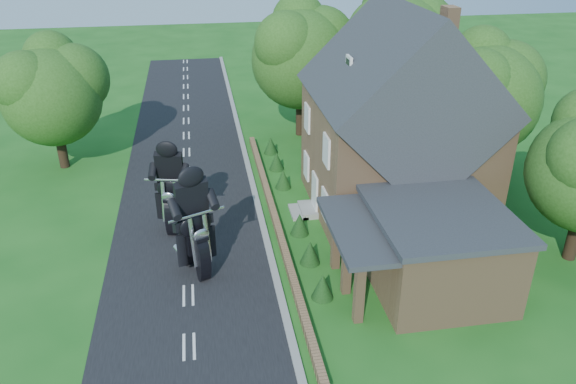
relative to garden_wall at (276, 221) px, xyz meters
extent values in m
plane|color=#195618|center=(-4.30, -5.00, -0.20)|extent=(120.00, 120.00, 0.00)
cube|color=black|center=(-4.30, -5.00, -0.19)|extent=(7.00, 80.00, 0.02)
cube|color=gray|center=(-0.65, -5.00, -0.14)|extent=(0.30, 80.00, 0.12)
cube|color=#926D4A|center=(0.00, 0.00, 0.00)|extent=(0.30, 22.00, 0.40)
cube|color=#926D4A|center=(6.20, 1.00, 2.80)|extent=(8.00, 8.00, 6.00)
cube|color=#292B30|center=(6.20, 1.00, 5.80)|extent=(8.48, 8.64, 8.48)
cube|color=#926D4A|center=(8.20, 1.00, 9.00)|extent=(0.60, 0.90, 1.60)
cube|color=white|center=(3.60, 1.00, 7.30)|extent=(0.12, 0.80, 0.90)
cube|color=black|center=(3.54, 1.00, 7.30)|extent=(0.04, 0.55, 0.65)
cube|color=white|center=(2.14, 1.00, 0.85)|extent=(0.10, 1.10, 2.10)
cube|color=gray|center=(1.80, 1.00, -0.05)|extent=(0.80, 1.60, 0.30)
cube|color=gray|center=(1.30, 1.00, -0.12)|extent=(0.80, 1.60, 0.15)
cube|color=white|center=(2.14, -1.20, 1.40)|extent=(0.10, 1.10, 1.40)
cube|color=black|center=(2.12, -1.20, 1.40)|extent=(0.04, 0.92, 1.22)
cube|color=white|center=(2.14, 3.20, 1.40)|extent=(0.10, 1.10, 1.40)
cube|color=black|center=(2.12, 3.20, 1.40)|extent=(0.04, 0.92, 1.22)
cube|color=white|center=(2.14, -1.20, 4.10)|extent=(0.10, 1.10, 1.40)
cube|color=black|center=(2.12, -1.20, 4.10)|extent=(0.04, 0.92, 1.22)
cube|color=white|center=(2.14, 3.20, 4.10)|extent=(0.10, 1.10, 1.40)
cube|color=black|center=(2.12, 3.20, 4.10)|extent=(0.04, 0.92, 1.22)
cube|color=#926D4A|center=(5.70, -5.80, 1.40)|extent=(5.00, 5.60, 3.20)
cube|color=#292B30|center=(5.70, -5.80, 3.12)|extent=(5.30, 5.94, 0.24)
cube|color=#292B30|center=(2.60, -5.80, 2.75)|extent=(2.60, 5.32, 0.22)
cube|color=#926D4A|center=(2.00, -7.60, 1.20)|extent=(0.35, 0.35, 2.80)
cube|color=#926D4A|center=(2.00, -5.80, 1.20)|extent=(0.35, 0.35, 2.80)
cube|color=#926D4A|center=(2.00, -4.00, 1.20)|extent=(0.35, 0.35, 2.80)
cylinder|color=black|center=(12.20, 3.50, 1.30)|extent=(0.56, 0.56, 3.00)
sphere|color=#224B15|center=(12.20, 3.50, 4.45)|extent=(6.00, 6.00, 6.00)
sphere|color=#224B15|center=(13.55, 4.10, 5.35)|extent=(4.32, 4.32, 4.32)
sphere|color=#224B15|center=(11.15, 2.60, 5.65)|extent=(3.72, 3.72, 3.72)
sphere|color=#224B15|center=(12.30, 4.70, 6.55)|extent=(3.30, 3.30, 3.30)
cylinder|color=black|center=(9.70, 11.00, 1.60)|extent=(0.56, 0.56, 3.60)
sphere|color=#224B15|center=(9.70, 11.00, 5.38)|extent=(7.20, 7.20, 7.20)
sphere|color=#224B15|center=(11.32, 11.72, 6.46)|extent=(5.18, 5.18, 5.18)
sphere|color=#224B15|center=(8.44, 9.92, 6.82)|extent=(4.46, 4.46, 4.46)
sphere|color=#224B15|center=(9.80, 12.44, 7.90)|extent=(3.96, 3.96, 3.96)
cylinder|color=black|center=(3.70, 12.00, 1.50)|extent=(0.56, 0.56, 3.40)
sphere|color=#224B15|center=(3.70, 12.00, 4.96)|extent=(6.40, 6.40, 6.40)
sphere|color=#224B15|center=(5.14, 12.64, 5.92)|extent=(4.61, 4.61, 4.61)
sphere|color=#224B15|center=(2.58, 11.04, 6.24)|extent=(3.97, 3.97, 3.97)
sphere|color=#224B15|center=(3.80, 13.28, 7.20)|extent=(3.52, 3.52, 3.52)
cylinder|color=black|center=(-11.30, 9.00, 1.20)|extent=(0.56, 0.56, 2.80)
sphere|color=#224B15|center=(-11.30, 9.00, 4.14)|extent=(5.60, 5.60, 5.60)
sphere|color=#224B15|center=(-10.04, 9.56, 4.98)|extent=(4.03, 4.03, 4.03)
sphere|color=#224B15|center=(-12.28, 8.16, 5.26)|extent=(3.47, 3.47, 3.47)
sphere|color=#224B15|center=(-11.20, 10.12, 6.10)|extent=(3.08, 3.08, 3.08)
cone|color=#113310|center=(1.00, -6.00, 0.35)|extent=(0.90, 0.90, 1.10)
cone|color=#113310|center=(1.00, -3.50, 0.35)|extent=(0.90, 0.90, 1.10)
cone|color=#113310|center=(1.00, -1.00, 0.35)|extent=(0.90, 0.90, 1.10)
cone|color=#113310|center=(1.00, 4.00, 0.35)|extent=(0.90, 0.90, 1.10)
cone|color=#113310|center=(1.00, 6.50, 0.35)|extent=(0.90, 0.90, 1.10)
cone|color=#113310|center=(1.00, 9.00, 0.35)|extent=(0.90, 0.90, 1.10)
camera|label=1|loc=(-3.33, -23.66, 13.75)|focal=35.00mm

